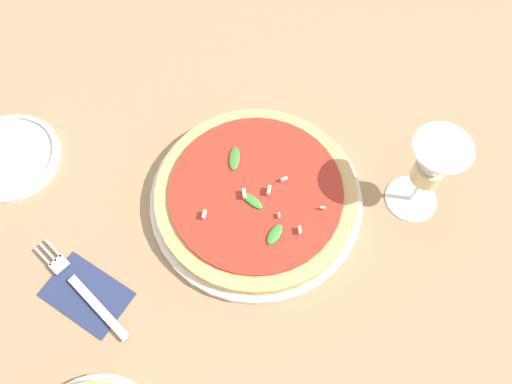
{
  "coord_description": "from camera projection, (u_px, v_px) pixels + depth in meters",
  "views": [
    {
      "loc": [
        -0.12,
        0.32,
        0.7
      ],
      "look_at": [
        0.01,
        0.01,
        0.03
      ],
      "focal_mm": 35.0,
      "sensor_mm": 36.0,
      "label": 1
    }
  ],
  "objects": [
    {
      "name": "side_plate_white",
      "position": [
        9.0,
        157.0,
        0.8
      ],
      "size": [
        0.16,
        0.16,
        0.02
      ],
      "color": "silver",
      "rests_on": "ground_plane"
    },
    {
      "name": "pizza_arugula_main",
      "position": [
        256.0,
        196.0,
        0.76
      ],
      "size": [
        0.33,
        0.33,
        0.05
      ],
      "color": "silver",
      "rests_on": "ground_plane"
    },
    {
      "name": "napkin",
      "position": [
        87.0,
        294.0,
        0.7
      ],
      "size": [
        0.13,
        0.09,
        0.01
      ],
      "rotation": [
        0.0,
        0.0,
        -0.15
      ],
      "color": "navy",
      "rests_on": "ground_plane"
    },
    {
      "name": "fork",
      "position": [
        82.0,
        290.0,
        0.7
      ],
      "size": [
        0.19,
        0.08,
        0.0
      ],
      "rotation": [
        0.0,
        0.0,
        -0.35
      ],
      "color": "silver",
      "rests_on": "ground_plane"
    },
    {
      "name": "wine_glass",
      "position": [
        432.0,
        166.0,
        0.68
      ],
      "size": [
        0.08,
        0.08,
        0.15
      ],
      "color": "white",
      "rests_on": "ground_plane"
    },
    {
      "name": "ground_plane",
      "position": [
        266.0,
        199.0,
        0.77
      ],
      "size": [
        6.0,
        6.0,
        0.0
      ],
      "primitive_type": "plane",
      "color": "#9E7A56"
    }
  ]
}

